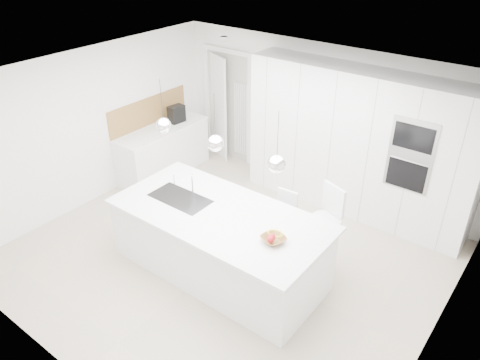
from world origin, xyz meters
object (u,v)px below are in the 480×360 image
Objects in this scene: bar_stool_right at (325,231)px; island_base at (218,244)px; espresso_machine at (176,114)px; fruit_bowl at (273,239)px; bar_stool_left at (281,225)px.

island_base is at bearing -120.64° from bar_stool_right.
espresso_machine is (-2.53, 1.88, 0.62)m from island_base.
bar_stool_right reaches higher than fruit_bowl.
fruit_bowl is at bearing -67.30° from bar_stool_left.
fruit_bowl is 0.23× the size of bar_stool_right.
bar_stool_left is at bearing 116.23° from fruit_bowl.
bar_stool_left is at bearing 61.21° from island_base.
bar_stool_left is 0.80× the size of bar_stool_right.
espresso_machine is at bearing 143.40° from island_base.
bar_stool_left is (-0.42, 0.85, -0.45)m from fruit_bowl.
espresso_machine reaches higher than bar_stool_left.
espresso_machine is at bearing 150.65° from fruit_bowl.
fruit_bowl is at bearing -82.74° from bar_stool_right.
espresso_machine reaches higher than island_base.
bar_stool_left reaches higher than island_base.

